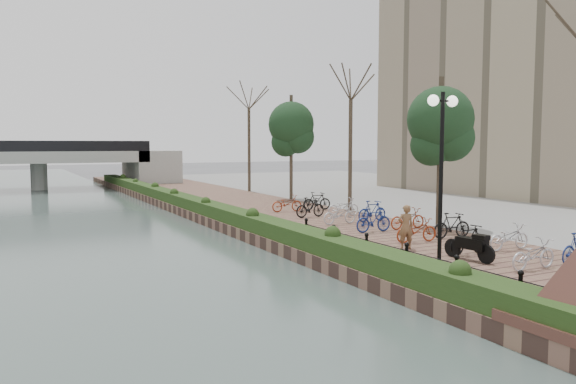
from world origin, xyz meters
TOP-DOWN VIEW (x-y plane):
  - ground at (0.00, 0.00)m, footprint 220.00×220.00m
  - promenade at (4.00, 17.50)m, footprint 8.00×75.00m
  - inland_pavement at (20.00, 17.50)m, footprint 24.00×75.00m
  - hedge at (0.60, 20.00)m, footprint 1.10×56.00m
  - chain_fence at (1.40, 2.00)m, footprint 0.10×14.10m
  - lamppost at (2.21, 2.54)m, footprint 1.02×0.32m
  - motorcycle at (3.96, 3.13)m, footprint 0.67×1.62m
  - pedestrian at (3.41, 5.54)m, footprint 0.65×0.53m
  - bicycle_parking at (5.49, 9.07)m, footprint 2.40×17.32m
  - street_trees at (8.00, 12.68)m, footprint 3.20×37.12m

SIDE VIEW (x-z plane):
  - ground at x=0.00m, z-range 0.00..0.00m
  - promenade at x=4.00m, z-range 0.00..0.50m
  - inland_pavement at x=20.00m, z-range 0.00..0.50m
  - hedge at x=0.60m, z-range 0.50..1.10m
  - chain_fence at x=1.40m, z-range 0.50..1.20m
  - bicycle_parking at x=5.49m, z-range 0.47..1.47m
  - motorcycle at x=3.96m, z-range 0.50..1.48m
  - pedestrian at x=3.41m, z-range 0.50..2.04m
  - street_trees at x=8.00m, z-range 0.29..7.09m
  - lamppost at x=2.21m, z-range 1.60..6.69m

